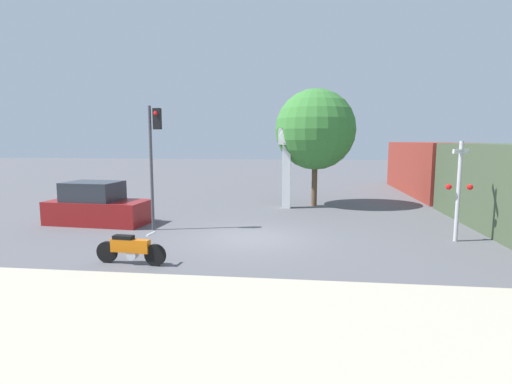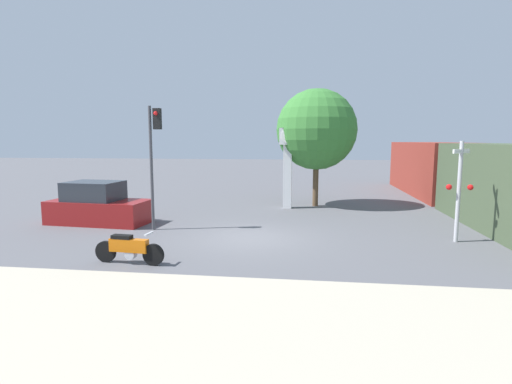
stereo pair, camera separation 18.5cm
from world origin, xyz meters
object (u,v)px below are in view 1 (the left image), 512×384
street_tree (315,130)px  parked_car (97,206)px  traffic_light (154,146)px  motorcycle (130,249)px  railroad_crossing_signal (459,187)px  clock_tower (287,153)px  freight_train (461,176)px

street_tree → parked_car: (-9.33, -5.84, -3.35)m
traffic_light → parked_car: 4.01m
motorcycle → railroad_crossing_signal: 11.09m
motorcycle → clock_tower: (4.02, 10.18, 2.42)m
motorcycle → railroad_crossing_signal: size_ratio=0.61×
motorcycle → freight_train: bearing=45.6°
motorcycle → clock_tower: size_ratio=0.49×
motorcycle → clock_tower: bearing=73.4°
freight_train → street_tree: 7.96m
street_tree → parked_car: street_tree is taller
clock_tower → railroad_crossing_signal: 8.93m
street_tree → parked_car: 11.50m
clock_tower → traffic_light: 7.63m
railroad_crossing_signal → freight_train: bearing=69.2°
freight_train → parked_car: bearing=-160.4°
motorcycle → parked_car: (-3.83, 5.22, 0.30)m
freight_train → railroad_crossing_signal: (-2.80, -7.35, 0.23)m
traffic_light → railroad_crossing_signal: size_ratio=1.38×
traffic_light → parked_car: bearing=163.4°
motorcycle → parked_car: size_ratio=0.49×
railroad_crossing_signal → parked_car: 14.23m
freight_train → parked_car: 17.98m
freight_train → traffic_light: (-13.96, -6.90, 1.61)m
clock_tower → traffic_light: (-4.89, -5.84, 0.44)m
motorcycle → street_tree: street_tree is taller
railroad_crossing_signal → street_tree: street_tree is taller
railroad_crossing_signal → motorcycle: bearing=-159.3°
motorcycle → street_tree: size_ratio=0.34×
street_tree → parked_car: bearing=-148.0°
motorcycle → parked_car: bearing=131.2°
clock_tower → railroad_crossing_signal: size_ratio=1.23×
motorcycle → parked_car: 6.48m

